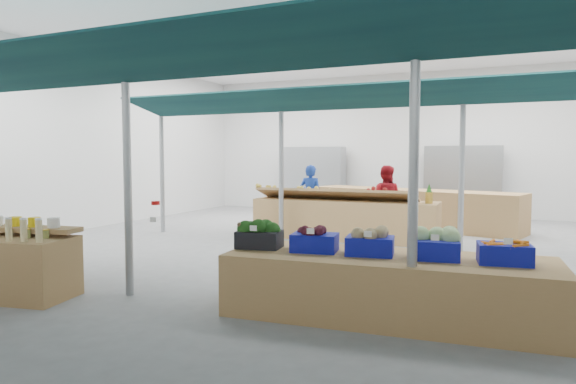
% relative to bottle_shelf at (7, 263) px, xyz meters
% --- Properties ---
extents(floor, '(13.00, 13.00, 0.00)m').
position_rel_bottle_shelf_xyz_m(floor, '(2.32, 4.68, -0.41)').
color(floor, slate).
rests_on(floor, ground).
extents(hall, '(13.00, 13.00, 13.00)m').
position_rel_bottle_shelf_xyz_m(hall, '(2.32, 6.12, 2.23)').
color(hall, silver).
rests_on(hall, ground).
extents(pole_grid, '(10.00, 4.60, 3.00)m').
position_rel_bottle_shelf_xyz_m(pole_grid, '(3.07, 2.93, 1.40)').
color(pole_grid, gray).
rests_on(pole_grid, floor).
extents(awnings, '(9.50, 7.08, 0.30)m').
position_rel_bottle_shelf_xyz_m(awnings, '(3.07, 2.93, 2.37)').
color(awnings, black).
rests_on(awnings, pole_grid).
extents(back_shelving_left, '(2.00, 0.50, 2.00)m').
position_rel_bottle_shelf_xyz_m(back_shelving_left, '(-0.18, 10.68, 0.59)').
color(back_shelving_left, '#B23F33').
rests_on(back_shelving_left, floor).
extents(back_shelving_right, '(2.00, 0.50, 2.00)m').
position_rel_bottle_shelf_xyz_m(back_shelving_right, '(4.32, 10.68, 0.59)').
color(back_shelving_right, '#B23F33').
rests_on(back_shelving_right, floor).
extents(bottle_shelf, '(1.79, 1.31, 1.03)m').
position_rel_bottle_shelf_xyz_m(bottle_shelf, '(0.00, 0.00, 0.00)').
color(bottle_shelf, olive).
rests_on(bottle_shelf, floor).
extents(veg_counter, '(3.53, 1.42, 0.67)m').
position_rel_bottle_shelf_xyz_m(veg_counter, '(4.49, 1.09, -0.08)').
color(veg_counter, olive).
rests_on(veg_counter, floor).
extents(fruit_counter, '(3.84, 0.98, 0.82)m').
position_rel_bottle_shelf_xyz_m(fruit_counter, '(2.43, 5.93, -0.00)').
color(fruit_counter, olive).
rests_on(fruit_counter, floor).
extents(far_counter, '(5.24, 2.28, 0.93)m').
position_rel_bottle_shelf_xyz_m(far_counter, '(3.40, 8.30, 0.05)').
color(far_counter, olive).
rests_on(far_counter, floor).
extents(vendor_left, '(0.56, 0.38, 1.53)m').
position_rel_bottle_shelf_xyz_m(vendor_left, '(1.23, 7.03, 0.35)').
color(vendor_left, navy).
rests_on(vendor_left, floor).
extents(vendor_right, '(0.75, 0.59, 1.53)m').
position_rel_bottle_shelf_xyz_m(vendor_right, '(3.03, 7.03, 0.35)').
color(vendor_right, maroon).
rests_on(vendor_right, floor).
extents(crate_broccoli, '(0.55, 0.44, 0.35)m').
position_rel_bottle_shelf_xyz_m(crate_broccoli, '(3.01, 0.97, 0.42)').
color(crate_broccoli, black).
rests_on(crate_broccoli, veg_counter).
extents(crate_beets, '(0.55, 0.44, 0.29)m').
position_rel_bottle_shelf_xyz_m(crate_beets, '(3.68, 1.03, 0.39)').
color(crate_beets, '#0D1290').
rests_on(crate_beets, veg_counter).
extents(crate_celeriac, '(0.55, 0.44, 0.31)m').
position_rel_bottle_shelf_xyz_m(crate_celeriac, '(4.30, 1.08, 0.40)').
color(crate_celeriac, '#0D1290').
rests_on(crate_celeriac, veg_counter).
extents(crate_cabbage, '(0.55, 0.44, 0.35)m').
position_rel_bottle_shelf_xyz_m(crate_cabbage, '(4.97, 1.13, 0.42)').
color(crate_cabbage, '#0D1290').
rests_on(crate_cabbage, veg_counter).
extents(crate_carrots, '(0.55, 0.44, 0.29)m').
position_rel_bottle_shelf_xyz_m(crate_carrots, '(5.63, 1.19, 0.37)').
color(crate_carrots, '#0D1290').
rests_on(crate_carrots, veg_counter).
extents(sparrow, '(0.12, 0.09, 0.11)m').
position_rel_bottle_shelf_xyz_m(sparrow, '(2.87, 0.84, 0.51)').
color(sparrow, brown).
rests_on(sparrow, crate_broccoli).
extents(pole_ribbon, '(0.12, 0.12, 0.28)m').
position_rel_bottle_shelf_xyz_m(pole_ribbon, '(1.24, 1.30, 0.67)').
color(pole_ribbon, red).
rests_on(pole_ribbon, pole_grid).
extents(apple_heap_yellow, '(1.92, 0.77, 0.27)m').
position_rel_bottle_shelf_xyz_m(apple_heap_yellow, '(1.52, 5.83, 0.57)').
color(apple_heap_yellow, '#997247').
rests_on(apple_heap_yellow, fruit_counter).
extents(apple_heap_red, '(1.52, 0.75, 0.27)m').
position_rel_bottle_shelf_xyz_m(apple_heap_red, '(3.21, 5.86, 0.57)').
color(apple_heap_red, '#997247').
rests_on(apple_heap_red, fruit_counter).
extents(pineapple, '(0.14, 0.14, 0.39)m').
position_rel_bottle_shelf_xyz_m(pineapple, '(4.16, 5.87, 0.59)').
color(pineapple, '#8C6019').
rests_on(pineapple, fruit_counter).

